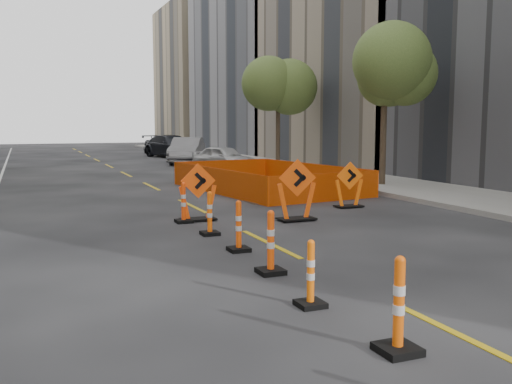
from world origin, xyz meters
name	(u,v)px	position (x,y,z in m)	size (l,w,h in m)	color
ground_plane	(377,296)	(0.00, 0.00, 0.00)	(140.00, 140.00, 0.00)	black
sidewalk_right	(394,185)	(9.00, 12.00, 0.07)	(4.00, 90.00, 0.15)	gray
bld_right_c	(390,52)	(17.00, 23.80, 7.00)	(12.00, 16.00, 14.00)	gray
bld_right_d	(281,39)	(17.00, 40.20, 10.00)	(12.00, 18.00, 20.00)	gray
bld_right_e	(216,77)	(17.00, 58.60, 8.00)	(12.00, 14.00, 16.00)	tan
tree_r_b	(385,72)	(8.40, 12.00, 4.53)	(2.80, 2.80, 5.95)	#382B1E
tree_r_c	(278,87)	(8.40, 22.00, 4.53)	(2.80, 2.80, 5.95)	#382B1E
channelizer_2	(399,305)	(-1.02, -1.89, 0.56)	(0.44, 0.44, 1.11)	#EE570A
channelizer_3	(311,273)	(-1.16, -0.07, 0.48)	(0.38, 0.38, 0.96)	#FC660A
channelizer_4	(271,242)	(-0.96, 1.75, 0.55)	(0.43, 0.43, 1.10)	#FD4C0A
channelizer_5	(239,226)	(-0.86, 3.57, 0.52)	(0.41, 0.41, 1.03)	#F94D0A
channelizer_6	(210,213)	(-0.89, 5.39, 0.51)	(0.40, 0.40, 1.01)	#FE5B0A
channelizer_7	(183,203)	(-1.01, 7.21, 0.53)	(0.41, 0.41, 1.05)	#FF420A
chevron_sign_left	(198,192)	(-0.59, 7.33, 0.76)	(1.01, 0.61, 1.52)	#FE4D0A
chevron_sign_center	(297,190)	(1.82, 6.38, 0.81)	(1.09, 0.65, 1.63)	#F34D0A
chevron_sign_right	(349,185)	(4.35, 7.89, 0.70)	(0.93, 0.56, 1.40)	#FF610A
safety_fence	(267,178)	(3.82, 13.00, 0.47)	(4.43, 7.54, 0.94)	#F85C0D
parked_car_near	(224,158)	(5.49, 22.79, 0.67)	(1.58, 3.93, 1.34)	silver
parked_car_mid	(187,151)	(4.91, 28.24, 0.83)	(1.76, 5.03, 1.66)	gray
parked_car_far	(172,146)	(5.65, 35.18, 0.84)	(2.35, 5.79, 1.68)	black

